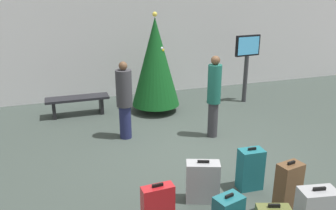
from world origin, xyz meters
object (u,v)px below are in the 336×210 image
(suitcase_0, at_px, (158,208))
(suitcase_2, at_px, (288,189))
(traveller_0, at_px, (214,95))
(suitcase_4, at_px, (203,182))
(waiting_bench, at_px, (78,102))
(holiday_tree, at_px, (155,62))
(suitcase_5, at_px, (250,169))
(flight_info_kiosk, at_px, (247,57))
(traveller_1, at_px, (124,99))

(suitcase_0, distance_m, suitcase_2, 1.84)
(traveller_0, height_order, suitcase_0, traveller_0)
(traveller_0, distance_m, suitcase_2, 2.87)
(suitcase_4, bearing_deg, waiting_bench, 108.43)
(holiday_tree, distance_m, suitcase_5, 4.15)
(holiday_tree, relative_size, flight_info_kiosk, 1.35)
(traveller_1, bearing_deg, suitcase_0, -93.98)
(suitcase_0, bearing_deg, flight_info_kiosk, 48.56)
(traveller_1, bearing_deg, waiting_bench, 115.98)
(flight_info_kiosk, height_order, traveller_0, flight_info_kiosk)
(suitcase_2, height_order, suitcase_5, suitcase_2)
(flight_info_kiosk, distance_m, suitcase_0, 6.03)
(waiting_bench, distance_m, traveller_1, 2.02)
(suitcase_4, bearing_deg, suitcase_5, 4.68)
(holiday_tree, bearing_deg, traveller_1, -127.79)
(traveller_1, height_order, suitcase_2, traveller_1)
(flight_info_kiosk, bearing_deg, holiday_tree, 179.13)
(flight_info_kiosk, xyz_separation_m, traveller_0, (-1.92, -1.92, -0.34))
(holiday_tree, bearing_deg, traveller_0, -70.32)
(holiday_tree, bearing_deg, waiting_bench, 170.45)
(traveller_0, relative_size, suitcase_5, 2.48)
(suitcase_2, bearing_deg, suitcase_4, 145.58)
(waiting_bench, bearing_deg, suitcase_0, -82.42)
(waiting_bench, bearing_deg, suitcase_5, -61.80)
(flight_info_kiosk, distance_m, traveller_0, 2.73)
(suitcase_5, bearing_deg, waiting_bench, 118.20)
(waiting_bench, xyz_separation_m, suitcase_5, (2.33, -4.35, -0.02))
(traveller_0, relative_size, suitcase_4, 2.62)
(suitcase_4, xyz_separation_m, suitcase_5, (0.86, 0.07, 0.02))
(suitcase_2, height_order, suitcase_4, suitcase_2)
(waiting_bench, bearing_deg, traveller_1, -64.02)
(holiday_tree, relative_size, waiting_bench, 1.63)
(flight_info_kiosk, height_order, suitcase_0, flight_info_kiosk)
(traveller_0, xyz_separation_m, suitcase_5, (-0.33, -2.06, -0.61))
(traveller_1, relative_size, suitcase_2, 2.00)
(traveller_0, distance_m, traveller_1, 1.88)
(suitcase_0, xyz_separation_m, suitcase_5, (1.69, 0.49, 0.01))
(flight_info_kiosk, relative_size, waiting_bench, 1.21)
(suitcase_4, height_order, suitcase_5, suitcase_5)
(holiday_tree, height_order, traveller_1, holiday_tree)
(waiting_bench, bearing_deg, holiday_tree, -9.55)
(suitcase_5, bearing_deg, suitcase_4, -175.32)
(waiting_bench, xyz_separation_m, traveller_0, (2.66, -2.29, 0.59))
(waiting_bench, relative_size, suitcase_2, 1.87)
(traveller_1, relative_size, suitcase_0, 2.40)
(traveller_0, bearing_deg, suitcase_5, -99.23)
(holiday_tree, xyz_separation_m, traveller_1, (-1.11, -1.43, -0.43))
(traveller_1, distance_m, suitcase_4, 2.78)
(traveller_1, relative_size, suitcase_4, 2.46)
(flight_info_kiosk, bearing_deg, traveller_1, -159.56)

